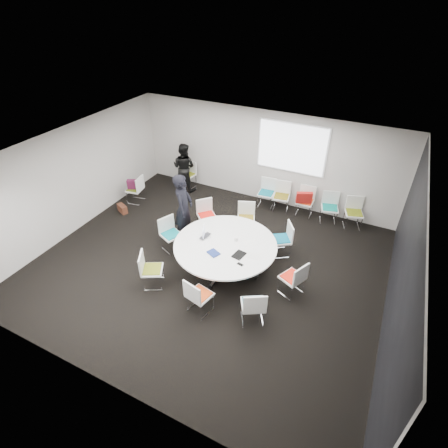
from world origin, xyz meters
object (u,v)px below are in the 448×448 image
at_px(chair_person_back, 188,179).
at_px(person_back, 184,167).
at_px(chair_ring_f, 153,275).
at_px(chair_back_e, 353,218).
at_px(brown_bag, 122,209).
at_px(chair_back_a, 266,198).
at_px(laptop, 207,237).
at_px(chair_ring_a, 292,284).
at_px(chair_ring_e, 172,240).
at_px(chair_spare_left, 136,194).
at_px(chair_ring_g, 199,301).
at_px(conference_table, 225,250).
at_px(chair_back_b, 281,202).
at_px(chair_ring_b, 281,245).
at_px(chair_back_d, 329,213).
at_px(chair_ring_d, 207,221).
at_px(chair_ring_h, 253,311).
at_px(cup, 236,239).
at_px(maroon_bag, 134,184).
at_px(chair_back_c, 304,207).
at_px(chair_ring_c, 246,224).
at_px(person_main, 184,208).

bearing_deg(chair_person_back, person_back, 99.16).
xyz_separation_m(chair_ring_f, chair_back_e, (3.63, 4.35, 0.00)).
distance_m(person_back, brown_bag, 2.35).
bearing_deg(chair_back_a, laptop, 78.31).
bearing_deg(chair_ring_a, chair_ring_e, 112.14).
distance_m(chair_spare_left, chair_person_back, 1.80).
bearing_deg(chair_ring_e, chair_ring_g, 71.68).
xyz_separation_m(conference_table, chair_spare_left, (-3.82, 1.54, -0.28)).
xyz_separation_m(chair_ring_f, brown_bag, (-2.62, 2.09, -0.16)).
bearing_deg(chair_spare_left, chair_back_b, -78.98).
height_order(chair_ring_b, chair_ring_e, same).
bearing_deg(chair_back_d, chair_back_a, -15.03).
xyz_separation_m(chair_ring_e, chair_ring_g, (1.65, -1.49, 0.00)).
relative_size(chair_person_back, laptop, 2.75).
bearing_deg(chair_ring_d, chair_person_back, -94.48).
bearing_deg(chair_back_e, chair_ring_h, 56.20).
distance_m(chair_back_b, chair_person_back, 3.23).
bearing_deg(person_back, cup, 137.36).
xyz_separation_m(chair_ring_g, maroon_bag, (-3.94, 2.96, 0.34)).
xyz_separation_m(conference_table, brown_bag, (-3.84, 0.87, -0.44)).
height_order(chair_ring_a, laptop, chair_ring_a).
relative_size(chair_ring_h, chair_back_e, 1.00).
distance_m(chair_ring_h, chair_back_c, 4.31).
bearing_deg(cup, chair_ring_g, -92.42).
distance_m(chair_ring_h, chair_spare_left, 5.70).
xyz_separation_m(conference_table, maroon_bag, (-3.84, 1.54, 0.06)).
bearing_deg(person_back, brown_bag, 63.91).
bearing_deg(chair_back_b, cup, 77.25).
relative_size(chair_ring_h, chair_back_c, 1.00).
bearing_deg(chair_ring_a, chair_ring_c, 72.62).
distance_m(conference_table, chair_back_c, 3.31).
distance_m(conference_table, person_main, 1.64).
bearing_deg(chair_back_c, chair_back_e, 178.12).
xyz_separation_m(chair_ring_b, chair_ring_g, (-0.91, -2.53, 0.00)).
relative_size(chair_ring_g, laptop, 2.75).
bearing_deg(chair_person_back, person_main, 129.89).
bearing_deg(chair_back_e, brown_bag, 1.93).
bearing_deg(chair_back_c, cup, 71.35).
height_order(chair_ring_d, maroon_bag, chair_ring_d).
xyz_separation_m(chair_ring_a, chair_ring_e, (-3.21, 0.16, 0.00)).
bearing_deg(chair_spare_left, chair_ring_h, -127.91).
bearing_deg(brown_bag, conference_table, -12.80).
distance_m(chair_back_b, maroon_bag, 4.47).
height_order(chair_ring_a, brown_bag, chair_ring_a).
height_order(conference_table, chair_back_d, chair_back_d).
relative_size(chair_back_a, chair_back_b, 1.00).
height_order(chair_ring_e, brown_bag, chair_ring_e).
height_order(chair_ring_f, chair_ring_g, same).
bearing_deg(cup, person_back, 138.69).
distance_m(chair_back_a, person_back, 2.81).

